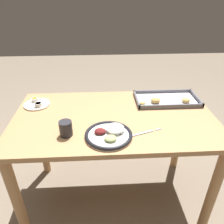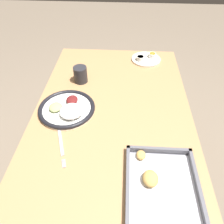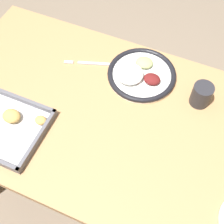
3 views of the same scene
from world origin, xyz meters
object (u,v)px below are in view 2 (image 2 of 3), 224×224
object	(u,v)px
saucer_plate	(146,59)
baking_tray	(162,206)
drinking_cup	(80,75)
dinner_plate	(67,109)
fork	(61,141)

from	to	relation	value
saucer_plate	baking_tray	distance (m)	0.89
baking_tray	drinking_cup	xyz separation A→B (m)	(-0.65, -0.36, 0.03)
dinner_plate	saucer_plate	distance (m)	0.61
dinner_plate	baking_tray	bearing A→B (deg)	42.72
drinking_cup	saucer_plate	bearing A→B (deg)	124.18
saucer_plate	drinking_cup	distance (m)	0.43
saucer_plate	drinking_cup	bearing A→B (deg)	-55.82
fork	baking_tray	size ratio (longest dim) A/B	0.49
dinner_plate	fork	xyz separation A→B (m)	(0.18, 0.01, -0.01)
fork	dinner_plate	bearing A→B (deg)	164.35
saucer_plate	drinking_cup	size ratio (longest dim) A/B	2.05
fork	baking_tray	bearing A→B (deg)	38.53
dinner_plate	baking_tray	xyz separation A→B (m)	(0.42, 0.38, -0.00)
dinner_plate	fork	size ratio (longest dim) A/B	1.20
dinner_plate	drinking_cup	bearing A→B (deg)	173.96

